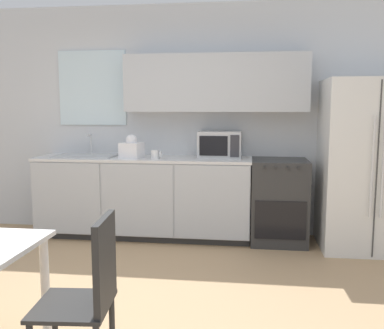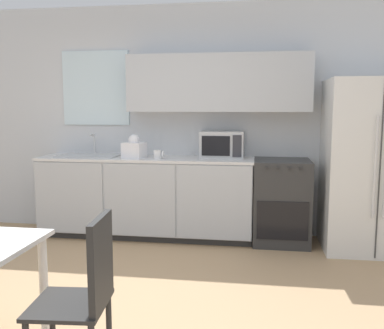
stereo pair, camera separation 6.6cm
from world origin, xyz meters
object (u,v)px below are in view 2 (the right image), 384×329
(refrigerator, at_px, (369,166))
(coffee_mug, at_px, (158,154))
(microwave, at_px, (222,145))
(dining_chair_side, at_px, (86,288))
(oven_range, at_px, (281,202))

(refrigerator, distance_m, coffee_mug, 2.26)
(microwave, relative_size, dining_chair_side, 0.52)
(oven_range, height_order, dining_chair_side, oven_range)
(oven_range, distance_m, refrigerator, 0.99)
(microwave, distance_m, coffee_mug, 0.74)
(oven_range, relative_size, microwave, 1.92)
(microwave, bearing_deg, refrigerator, -6.44)
(oven_range, relative_size, dining_chair_side, 1.00)
(coffee_mug, bearing_deg, refrigerator, 1.10)
(refrigerator, height_order, dining_chair_side, refrigerator)
(dining_chair_side, bearing_deg, microwave, -15.62)
(coffee_mug, bearing_deg, dining_chair_side, -85.83)
(refrigerator, bearing_deg, microwave, 173.56)
(refrigerator, bearing_deg, oven_range, 174.60)
(refrigerator, relative_size, coffee_mug, 15.61)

